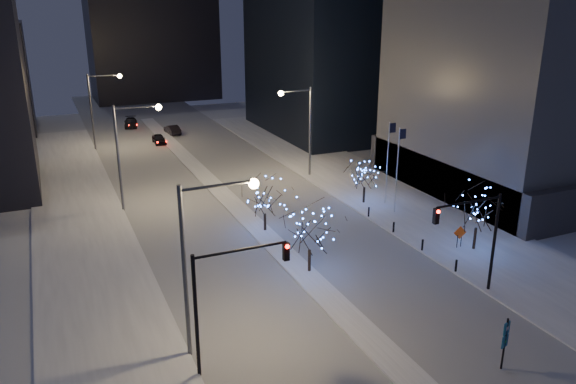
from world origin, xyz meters
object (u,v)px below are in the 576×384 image
traffic_signal_west (225,289)px  construction_sign (460,235)px  street_lamp_w_mid (129,143)px  street_lamp_w_far (99,101)px  street_lamp_east (303,120)px  traffic_signal_east (478,230)px  car_mid (172,130)px  car_far (131,123)px  car_near (159,139)px  holiday_tree_plaza_far (365,175)px  holiday_tree_median_far (265,198)px  holiday_tree_median_near (310,229)px  holiday_tree_plaza_near (478,209)px  street_lamp_w_near (203,245)px  wayfinding_sign (505,338)px

traffic_signal_west → construction_sign: 23.14m
street_lamp_w_mid → street_lamp_w_far: (0.00, 25.00, 0.00)m
street_lamp_w_mid → street_lamp_east: (19.02, 3.00, -0.05)m
traffic_signal_east → construction_sign: 8.41m
car_mid → construction_sign: construction_sign is taller
street_lamp_east → car_mid: street_lamp_east is taller
traffic_signal_east → car_far: (-12.28, 63.92, -4.06)m
car_near → traffic_signal_east: bearing=-78.3°
street_lamp_w_far → holiday_tree_plaza_far: street_lamp_w_far is taller
car_mid → holiday_tree_median_far: holiday_tree_median_far is taller
street_lamp_east → holiday_tree_median_near: size_ratio=1.89×
traffic_signal_east → holiday_tree_median_far: size_ratio=1.50×
street_lamp_w_far → holiday_tree_plaza_near: size_ratio=1.93×
car_near → car_mid: car_mid is taller
traffic_signal_east → car_mid: 56.84m
construction_sign → traffic_signal_east: bearing=-112.0°
car_mid → car_far: 9.11m
car_near → car_mid: (3.00, 5.04, 0.05)m
street_lamp_w_far → holiday_tree_plaza_near: street_lamp_w_far is taller
traffic_signal_west → street_lamp_w_mid: bearing=91.1°
traffic_signal_west → holiday_tree_median_far: size_ratio=1.50×
street_lamp_w_near → holiday_tree_median_near: bearing=34.1°
street_lamp_w_near → holiday_tree_plaza_far: street_lamp_w_near is taller
street_lamp_w_far → traffic_signal_west: size_ratio=1.43×
traffic_signal_west → traffic_signal_east: 17.41m
traffic_signal_west → holiday_tree_median_near: 12.33m
car_near → construction_sign: (14.73, -44.85, 0.59)m
street_lamp_w_mid → construction_sign: bearing=-41.6°
holiday_tree_plaza_far → wayfinding_sign: bearing=-104.9°
holiday_tree_plaza_near → holiday_tree_median_near: bearing=172.5°
holiday_tree_plaza_near → car_far: bearing=106.7°
street_lamp_w_mid → car_mid: (10.44, 30.20, -5.81)m
street_lamp_w_far → car_mid: (10.44, 5.20, -5.81)m
traffic_signal_west → car_near: size_ratio=1.85×
wayfinding_sign → car_mid: bearing=75.1°
street_lamp_w_far → traffic_signal_west: street_lamp_w_far is taller
traffic_signal_west → holiday_tree_plaza_near: bearing=16.3°
traffic_signal_west → traffic_signal_east: (17.38, 1.00, 0.00)m
car_near → wayfinding_sign: wayfinding_sign is taller
holiday_tree_median_near → holiday_tree_plaza_near: size_ratio=1.02×
holiday_tree_median_near → holiday_tree_plaza_near: bearing=-7.5°
traffic_signal_east → holiday_tree_plaza_near: 7.75m
street_lamp_w_near → construction_sign: bearing=13.5°
street_lamp_east → holiday_tree_median_far: (-9.69, -13.14, -3.38)m
holiday_tree_plaza_near → street_lamp_w_mid: bearing=138.5°
street_lamp_w_mid → holiday_tree_median_far: street_lamp_w_mid is taller
street_lamp_east → holiday_tree_plaza_near: 23.94m
car_far → holiday_tree_plaza_far: (15.13, -45.41, 2.24)m
traffic_signal_west → holiday_tree_median_near: traffic_signal_west is taller
traffic_signal_west → car_far: traffic_signal_west is taller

